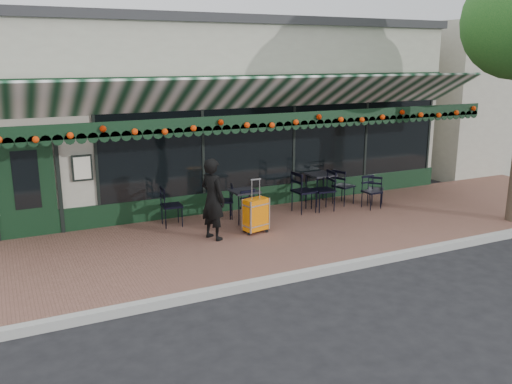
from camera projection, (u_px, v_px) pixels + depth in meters
name	position (u px, v px, depth m)	size (l,w,h in m)	color
ground	(334.00, 270.00, 9.80)	(80.00, 80.00, 0.00)	black
sidewalk	(281.00, 235.00, 11.53)	(18.00, 4.00, 0.15)	brown
curb	(336.00, 268.00, 9.71)	(18.00, 0.16, 0.15)	#9E9E99
restaurant_building	(189.00, 108.00, 16.09)	(12.00, 9.60, 4.50)	#9B9686
neighbor_building_right	(496.00, 92.00, 21.70)	(12.00, 8.00, 4.80)	#AFAD9A
woman	(213.00, 199.00, 10.86)	(0.61, 0.40, 1.67)	black
suitcase	(256.00, 215.00, 11.35)	(0.56, 0.40, 1.15)	orange
cafe_table_a	(321.00, 177.00, 13.54)	(0.63, 0.63, 0.77)	black
cafe_table_b	(244.00, 193.00, 12.08)	(0.58, 0.58, 0.72)	black
chair_a_left	(323.00, 191.00, 12.98)	(0.49, 0.49, 0.98)	black
chair_a_right	(343.00, 186.00, 13.56)	(0.45, 0.45, 0.91)	black
chair_a_front	(372.00, 192.00, 13.20)	(0.40, 0.40, 0.81)	black
chair_a_extra	(375.00, 190.00, 13.48)	(0.39, 0.39, 0.78)	black
chair_b_left	(224.00, 201.00, 12.36)	(0.40, 0.40, 0.80)	black
chair_b_right	(304.00, 192.00, 12.84)	(0.50, 0.50, 1.00)	black
chair_b_front	(252.00, 209.00, 11.76)	(0.40, 0.40, 0.80)	black
chair_solo	(172.00, 206.00, 11.81)	(0.44, 0.44, 0.89)	black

